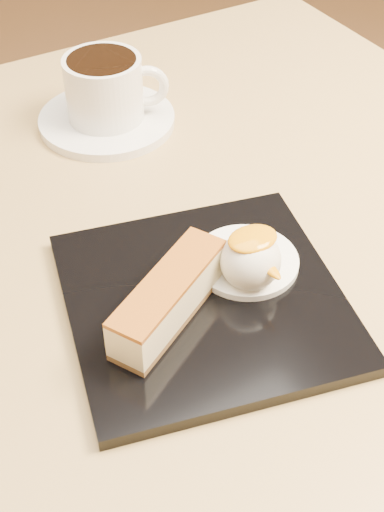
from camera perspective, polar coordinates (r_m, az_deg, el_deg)
table at (r=0.76m, az=-0.26°, el=-7.17°), size 0.80×0.80×0.72m
dessert_plate at (r=0.59m, az=0.98°, el=-3.60°), size 0.26×0.26×0.01m
cheesecake at (r=0.55m, az=-1.86°, el=-3.38°), size 0.12×0.09×0.04m
cream_smear at (r=0.61m, az=4.33°, el=-0.41°), size 0.09×0.09×0.01m
ice_cream_scoop at (r=0.58m, az=4.69°, el=-0.34°), size 0.05×0.05×0.05m
mango_sauce at (r=0.56m, az=4.87°, el=1.38°), size 0.04×0.03×0.01m
mint_sprig at (r=0.61m, az=0.75°, el=0.34°), size 0.04×0.03×0.00m
saucer at (r=0.81m, az=-6.82°, el=10.76°), size 0.15×0.15×0.01m
coffee_cup at (r=0.79m, az=-6.91°, el=13.26°), size 0.11×0.08×0.07m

